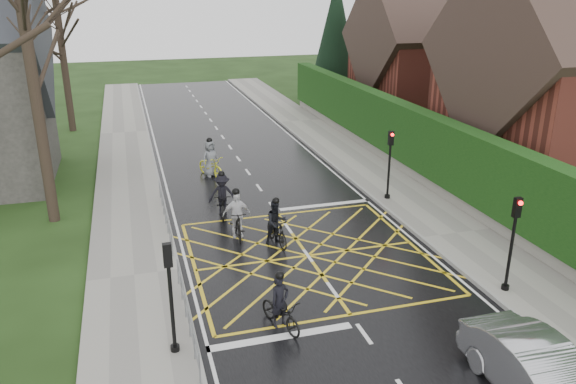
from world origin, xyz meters
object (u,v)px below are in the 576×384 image
car (541,377)px  cyclist_mid (223,199)px  cyclist_rear (281,310)px  cyclist_back (276,227)px  cyclist_lead (211,163)px  cyclist_front (237,219)px

car → cyclist_mid: bearing=110.1°
cyclist_rear → cyclist_back: 5.46m
car → cyclist_lead: bearing=103.8°
cyclist_lead → cyclist_mid: bearing=-117.8°
cyclist_back → cyclist_lead: 8.66m
cyclist_back → car: bearing=-78.1°
cyclist_back → cyclist_rear: bearing=-111.5°
cyclist_rear → cyclist_lead: (0.19, 13.89, 0.14)m
cyclist_back → cyclist_lead: bearing=89.7°
cyclist_front → car: bearing=-62.4°
cyclist_front → cyclist_lead: size_ratio=0.92×
cyclist_back → cyclist_mid: size_ratio=0.90×
cyclist_front → cyclist_lead: (0.17, 7.60, -0.03)m
cyclist_lead → car: 19.08m
cyclist_rear → cyclist_front: (0.03, 6.29, 0.17)m
cyclist_mid → cyclist_back: bearing=-57.8°
cyclist_mid → cyclist_lead: size_ratio=0.95×
cyclist_mid → cyclist_front: 2.36m
cyclist_back → cyclist_front: 1.62m
cyclist_lead → car: size_ratio=0.49×
cyclist_back → cyclist_mid: 3.63m
cyclist_front → cyclist_lead: bearing=92.5°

